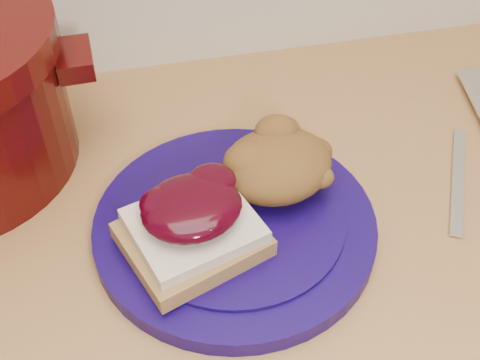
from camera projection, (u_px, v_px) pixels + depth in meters
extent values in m
cylinder|color=#110445|center=(235.00, 225.00, 0.59)|extent=(0.33, 0.33, 0.02)
cube|color=olive|center=(192.00, 239.00, 0.55)|extent=(0.15, 0.14, 0.02)
cube|color=beige|center=(194.00, 225.00, 0.54)|extent=(0.13, 0.12, 0.01)
ellipsoid|color=black|center=(191.00, 207.00, 0.53)|extent=(0.11, 0.10, 0.03)
ellipsoid|color=brown|center=(277.00, 165.00, 0.59)|extent=(0.13, 0.12, 0.06)
cube|color=silver|center=(458.00, 178.00, 0.65)|extent=(0.09, 0.15, 0.00)
cube|color=#370705|center=(75.00, 59.00, 0.62)|extent=(0.04, 0.06, 0.02)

